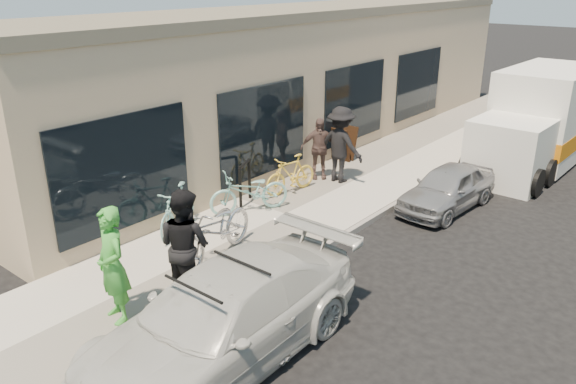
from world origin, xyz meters
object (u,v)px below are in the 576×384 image
Objects in this scene: bike_rack at (245,179)px; sandwich_board at (343,143)px; sedan_white at (223,318)px; woman_rider at (112,265)px; bystander_b at (319,148)px; cruiser_bike_a at (177,210)px; tandem_bike at (216,231)px; man_standing at (185,245)px; cruiser_bike_c at (291,174)px; moving_truck at (539,124)px; sedan_silver at (447,188)px; bystander_a at (341,145)px; cruiser_bike_b at (249,192)px.

sandwich_board is at bearing 90.93° from bike_rack.
woman_rider is at bearing -165.29° from sedan_white.
bystander_b reaches higher than bike_rack.
cruiser_bike_a is (-1.69, 2.65, -0.42)m from woman_rider.
cruiser_bike_a is (0.08, -6.13, 0.01)m from sandwich_board.
sandwich_board is 1.73m from bystander_b.
tandem_bike is (-2.05, 1.83, 0.06)m from sedan_white.
cruiser_bike_c is (-1.69, 4.76, -0.48)m from man_standing.
moving_truck is 2.99× the size of woman_rider.
man_standing is (2.13, -7.68, 0.46)m from sandwich_board.
man_standing is 6.28m from bystander_b.
man_standing is at bearing 83.66° from woman_rider.
bystander_b is (-3.31, -0.50, 0.44)m from sedan_silver.
sedan_white reaches higher than tandem_bike.
tandem_bike reaches higher than sedan_silver.
sedan_silver is 2.83m from bystander_a.
bystander_b is (0.28, 2.46, 0.21)m from bike_rack.
sedan_silver is (0.06, 7.14, -0.16)m from sedan_white.
woman_rider is 0.95× the size of bystander_a.
man_standing is 1.24× the size of cruiser_bike_c.
tandem_bike is 3.72m from cruiser_bike_c.
tandem_bike is 1.17× the size of man_standing.
tandem_bike is at bearing -107.40° from sedan_silver.
woman_rider is (1.71, -4.66, 0.32)m from bike_rack.
tandem_bike is 5.01m from bystander_a.
sedan_silver is 6.72m from man_standing.
bike_rack is 1.26m from cruiser_bike_c.
cruiser_bike_c is 0.79× the size of bystander_a.
cruiser_bike_c is (-3.75, -6.47, -0.58)m from moving_truck.
cruiser_bike_c is (0.44, -2.92, -0.03)m from sandwich_board.
sedan_white is 7.14m from sedan_silver.
tandem_bike reaches higher than sandwich_board.
sedan_silver is 1.82× the size of cruiser_bike_a.
cruiser_bike_c is at bearing 73.69° from bystander_a.
bystander_a is (0.83, 4.62, 0.47)m from cruiser_bike_a.
sandwich_board reaches higher than cruiser_bike_c.
moving_truck is at bearing 10.81° from bystander_b.
cruiser_bike_c is at bearing 57.81° from cruiser_bike_a.
bystander_b reaches higher than sedan_white.
cruiser_bike_c is (-1.11, 3.55, -0.12)m from tandem_bike.
cruiser_bike_a is (-4.11, -9.68, -0.54)m from moving_truck.
sedan_silver is 4.56m from cruiser_bike_b.
man_standing is (-1.46, 0.62, 0.42)m from sedan_white.
cruiser_bike_a is (-2.05, 1.55, -0.45)m from man_standing.
bystander_a reaches higher than sandwich_board.
sedan_white is at bearing 26.48° from woman_rider.
bike_rack reaches higher than sandwich_board.
man_standing is at bearing -36.56° from cruiser_bike_b.
bystander_b is at bearing 83.44° from bike_rack.
sedan_silver is at bearing -14.28° from sandwich_board.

